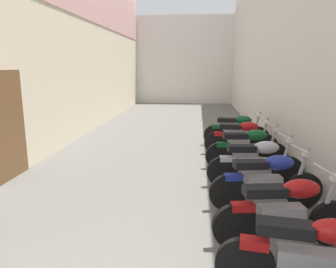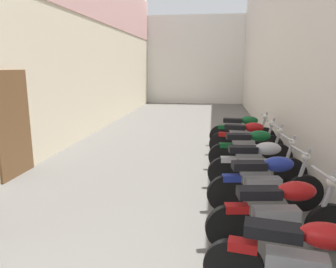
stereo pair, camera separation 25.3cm
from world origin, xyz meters
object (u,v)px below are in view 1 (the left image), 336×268
(motorcycle_fourth, at_px, (267,180))
(motorcycle_seventh, at_px, (241,137))
(motorcycle_sixth, at_px, (247,147))
(motorcycle_third, at_px, (286,210))
(motorcycle_second, at_px, (315,257))
(motorcycle_eighth, at_px, (237,129))
(motorcycle_fifth, at_px, (256,162))

(motorcycle_fourth, height_order, motorcycle_seventh, same)
(motorcycle_fourth, bearing_deg, motorcycle_sixth, 90.00)
(motorcycle_third, height_order, motorcycle_fourth, same)
(motorcycle_fourth, bearing_deg, motorcycle_seventh, 90.00)
(motorcycle_second, distance_m, motorcycle_sixth, 4.20)
(motorcycle_third, bearing_deg, motorcycle_eighth, 90.00)
(motorcycle_third, height_order, motorcycle_seventh, same)
(motorcycle_third, relative_size, motorcycle_sixth, 1.00)
(motorcycle_second, xyz_separation_m, motorcycle_eighth, (0.00, 6.28, 0.00))
(motorcycle_sixth, bearing_deg, motorcycle_fifth, -90.00)
(motorcycle_third, bearing_deg, motorcycle_fifth, 90.00)
(motorcycle_fourth, xyz_separation_m, motorcycle_fifth, (0.00, 0.98, 0.00))
(motorcycle_second, distance_m, motorcycle_fourth, 2.10)
(motorcycle_second, bearing_deg, motorcycle_sixth, 90.00)
(motorcycle_third, relative_size, motorcycle_fourth, 1.00)
(motorcycle_fifth, xyz_separation_m, motorcycle_eighth, (0.00, 3.19, 0.00))
(motorcycle_sixth, bearing_deg, motorcycle_third, -90.00)
(motorcycle_third, xyz_separation_m, motorcycle_fifth, (0.00, 2.08, 0.00))
(motorcycle_second, distance_m, motorcycle_fifth, 3.09)
(motorcycle_fourth, height_order, motorcycle_eighth, same)
(motorcycle_eighth, bearing_deg, motorcycle_seventh, -90.00)
(motorcycle_seventh, bearing_deg, motorcycle_sixth, -90.00)
(motorcycle_fifth, relative_size, motorcycle_seventh, 1.00)
(motorcycle_third, bearing_deg, motorcycle_fourth, 90.00)
(motorcycle_fourth, distance_m, motorcycle_eighth, 4.17)
(motorcycle_fifth, distance_m, motorcycle_sixth, 1.11)
(motorcycle_second, distance_m, motorcycle_seventh, 5.24)
(motorcycle_seventh, distance_m, motorcycle_eighth, 1.04)
(motorcycle_second, xyz_separation_m, motorcycle_fourth, (-0.00, 2.10, 0.00))
(motorcycle_eighth, bearing_deg, motorcycle_fifth, -90.00)
(motorcycle_seventh, relative_size, motorcycle_eighth, 1.00)
(motorcycle_fifth, distance_m, motorcycle_eighth, 3.19)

